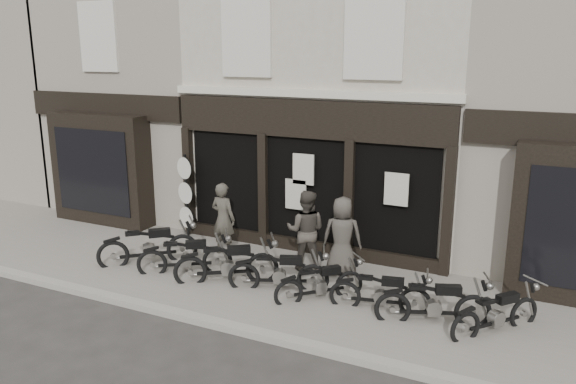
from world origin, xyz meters
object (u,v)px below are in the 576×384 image
at_px(man_right, 342,236).
at_px(motorcycle_5, 381,296).
at_px(motorcycle_6, 434,307).
at_px(motorcycle_1, 186,260).
at_px(man_centre, 306,231).
at_px(motorcycle_0, 149,249).
at_px(motorcycle_7, 497,317).
at_px(motorcycle_2, 228,267).
at_px(advert_sign_post, 186,200).
at_px(motorcycle_3, 280,276).
at_px(motorcycle_4, 320,286).
at_px(man_left, 223,219).

bearing_deg(man_right, motorcycle_5, 118.62).
relative_size(motorcycle_6, man_right, 1.14).
bearing_deg(motorcycle_1, man_centre, -5.20).
height_order(motorcycle_5, man_right, man_right).
relative_size(motorcycle_0, motorcycle_7, 1.13).
height_order(motorcycle_6, man_right, man_right).
bearing_deg(motorcycle_2, motorcycle_6, -33.31).
xyz_separation_m(motorcycle_5, motorcycle_6, (1.05, -0.10, 0.03)).
bearing_deg(man_centre, advert_sign_post, -24.69).
bearing_deg(motorcycle_3, motorcycle_7, -21.86).
height_order(motorcycle_1, motorcycle_6, same).
bearing_deg(man_right, motorcycle_1, 7.17).
xyz_separation_m(man_centre, advert_sign_post, (-3.84, 0.74, 0.11)).
distance_m(motorcycle_5, man_centre, 2.57).
distance_m(motorcycle_1, motorcycle_5, 4.55).
distance_m(motorcycle_4, motorcycle_6, 2.30).
height_order(motorcycle_5, motorcycle_7, motorcycle_7).
xyz_separation_m(motorcycle_2, man_centre, (1.26, 1.35, 0.62)).
relative_size(motorcycle_6, man_centre, 1.09).
relative_size(motorcycle_0, motorcycle_1, 1.00).
bearing_deg(man_right, motorcycle_2, 18.04).
bearing_deg(motorcycle_5, motorcycle_1, 168.72).
height_order(motorcycle_1, man_centre, man_centre).
xyz_separation_m(motorcycle_4, motorcycle_6, (2.30, -0.03, 0.04)).
xyz_separation_m(motorcycle_1, motorcycle_7, (6.68, 0.13, -0.03)).
height_order(motorcycle_7, man_centre, man_centre).
distance_m(motorcycle_1, man_right, 3.59).
relative_size(motorcycle_6, motorcycle_7, 1.21).
distance_m(motorcycle_4, advert_sign_post, 5.22).
relative_size(motorcycle_2, motorcycle_3, 1.00).
xyz_separation_m(motorcycle_1, advert_sign_post, (-1.45, 2.06, 0.75)).
distance_m(motorcycle_0, man_left, 1.89).
xyz_separation_m(man_left, man_right, (3.08, 0.05, -0.01)).
bearing_deg(motorcycle_1, motorcycle_7, -32.88).
bearing_deg(motorcycle_0, motorcycle_2, -46.37).
bearing_deg(advert_sign_post, motorcycle_2, -22.46).
bearing_deg(motorcycle_2, motorcycle_5, -31.52).
distance_m(motorcycle_5, motorcycle_6, 1.05).
height_order(motorcycle_0, motorcycle_1, motorcycle_0).
distance_m(motorcycle_3, motorcycle_4, 0.96).
bearing_deg(man_left, motorcycle_3, 154.60).
distance_m(man_left, man_right, 3.08).
height_order(motorcycle_3, man_centre, man_centre).
xyz_separation_m(motorcycle_0, motorcycle_1, (1.13, -0.10, -0.04)).
height_order(motorcycle_4, motorcycle_7, motorcycle_7).
height_order(motorcycle_0, motorcycle_3, motorcycle_0).
bearing_deg(motorcycle_1, advert_sign_post, 91.10).
height_order(motorcycle_4, motorcycle_6, motorcycle_6).
bearing_deg(man_right, motorcycle_4, 76.18).
height_order(motorcycle_5, man_centre, man_centre).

